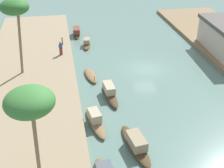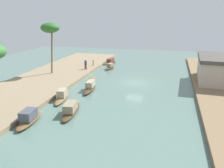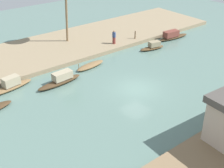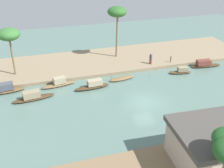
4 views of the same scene
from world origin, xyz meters
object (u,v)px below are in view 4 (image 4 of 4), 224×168
object	(u,v)px
sampan_upstream_small	(205,64)
sampan_with_red_awning	(59,83)
sampan_with_tall_canopy	(181,71)
person_on_near_bank	(151,60)
sampan_foreground	(7,89)
palm_tree_left_far	(9,35)
sampan_near_left_bank	(93,85)
sampan_open_hull	(122,78)
mooring_post	(171,59)
sampan_downstream_large	(33,97)
palm_tree_left_near	(117,13)

from	to	relation	value
sampan_upstream_small	sampan_with_red_awning	xyz separation A→B (m)	(22.66, -0.19, -0.02)
sampan_with_tall_canopy	sampan_with_red_awning	world-z (taller)	sampan_with_red_awning
sampan_upstream_small	person_on_near_bank	distance (m)	8.52
sampan_foreground	palm_tree_left_far	xyz separation A→B (m)	(-1.09, -4.32, 5.90)
sampan_upstream_small	palm_tree_left_far	xyz separation A→B (m)	(28.27, -4.68, 5.93)
sampan_near_left_bank	sampan_open_hull	size ratio (longest dim) A/B	1.26
sampan_open_hull	mooring_post	distance (m)	9.51
sampan_foreground	palm_tree_left_far	bearing A→B (deg)	-109.81
sampan_open_hull	palm_tree_left_far	bearing A→B (deg)	-27.69
sampan_downstream_large	sampan_open_hull	distance (m)	12.60
sampan_upstream_small	sampan_open_hull	size ratio (longest dim) A/B	1.28
sampan_downstream_large	sampan_foreground	xyz separation A→B (m)	(3.10, -2.90, 0.05)
sampan_near_left_bank	sampan_downstream_large	distance (m)	7.94
palm_tree_left_near	palm_tree_left_far	size ratio (longest dim) A/B	1.21
sampan_near_left_bank	sampan_downstream_large	xyz separation A→B (m)	(7.91, 0.70, -0.02)
sampan_foreground	palm_tree_left_near	xyz separation A→B (m)	(-17.08, -6.46, 7.26)
sampan_open_hull	sampan_foreground	world-z (taller)	sampan_foreground
sampan_with_red_awning	palm_tree_left_far	size ratio (longest dim) A/B	0.70
mooring_post	sampan_near_left_bank	bearing A→B (deg)	17.00
palm_tree_left_far	palm_tree_left_near	bearing A→B (deg)	-172.38
sampan_near_left_bank	sampan_with_red_awning	distance (m)	4.77
sampan_near_left_bank	sampan_with_tall_canopy	size ratio (longest dim) A/B	1.41
person_on_near_bank	palm_tree_left_near	size ratio (longest dim) A/B	0.21
sampan_upstream_small	palm_tree_left_far	bearing A→B (deg)	-4.84
palm_tree_left_far	person_on_near_bank	bearing A→B (deg)	174.09
sampan_with_red_awning	sampan_foreground	world-z (taller)	sampan_foreground
sampan_upstream_small	palm_tree_left_near	size ratio (longest dim) A/B	0.60
palm_tree_left_near	sampan_foreground	bearing A→B (deg)	20.71
sampan_with_tall_canopy	mooring_post	distance (m)	3.39
sampan_foreground	mooring_post	xyz separation A→B (m)	(-24.59, -1.94, 0.49)
sampan_upstream_small	sampan_with_tall_canopy	xyz separation A→B (m)	(4.74, 1.03, -0.08)
sampan_downstream_large	palm_tree_left_near	bearing A→B (deg)	-154.37
sampan_foreground	person_on_near_bank	xyz separation A→B (m)	(-21.27, -2.23, 0.68)
sampan_near_left_bank	sampan_with_tall_canopy	distance (m)	13.63
sampan_with_tall_canopy	sampan_open_hull	world-z (taller)	sampan_with_tall_canopy
sampan_upstream_small	sampan_with_red_awning	bearing A→B (deg)	4.07
sampan_with_tall_canopy	sampan_open_hull	size ratio (longest dim) A/B	0.90
sampan_near_left_bank	palm_tree_left_far	world-z (taller)	palm_tree_left_far
sampan_with_red_awning	sampan_with_tall_canopy	bearing A→B (deg)	166.65
sampan_with_red_awning	palm_tree_left_near	xyz separation A→B (m)	(-10.39, -6.63, 7.32)
sampan_near_left_bank	palm_tree_left_far	distance (m)	13.28
person_on_near_bank	sampan_foreground	bearing A→B (deg)	82.42
sampan_open_hull	palm_tree_left_near	bearing A→B (deg)	-110.16
sampan_foreground	person_on_near_bank	bearing A→B (deg)	-179.70
sampan_with_tall_canopy	palm_tree_left_near	bearing A→B (deg)	-35.61
sampan_open_hull	sampan_near_left_bank	bearing A→B (deg)	8.97
sampan_near_left_bank	sampan_foreground	distance (m)	11.23
sampan_upstream_small	sampan_near_left_bank	size ratio (longest dim) A/B	1.01
sampan_open_hull	palm_tree_left_near	size ratio (longest dim) A/B	0.47
sampan_foreground	palm_tree_left_near	bearing A→B (deg)	-164.96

